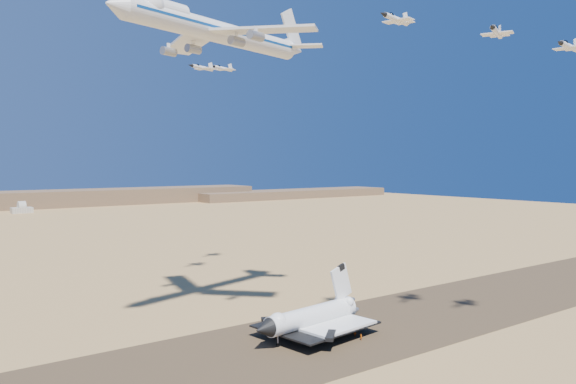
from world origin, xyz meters
TOP-DOWN VIEW (x-y plane):
  - ground at (0.00, 0.00)m, footprint 1200.00×1200.00m
  - runway at (0.00, 0.00)m, footprint 600.00×50.00m
  - ridgeline at (65.32, 527.31)m, footprint 960.00×90.00m
  - shuttle at (23.04, 3.10)m, footprint 39.49×27.46m
  - carrier_747 at (5.01, 26.17)m, footprint 78.87×58.95m
  - crew_a at (32.17, -7.75)m, footprint 0.50×0.68m
  - crew_b at (32.79, -1.69)m, footprint 0.62×0.93m
  - crew_c at (33.03, -4.44)m, footprint 1.02×0.88m
  - chase_jet_a at (34.69, -17.14)m, footprint 14.41×8.31m
  - chase_jet_b at (59.33, -30.30)m, footprint 14.69×8.87m
  - chase_jet_c at (70.01, -44.28)m, footprint 14.72×8.24m
  - chase_jet_d at (27.64, 76.04)m, footprint 13.82×8.15m
  - chase_jet_e at (47.08, 94.04)m, footprint 14.28×8.42m

SIDE VIEW (x-z plane):
  - ground at x=0.00m, z-range 0.00..0.00m
  - runway at x=0.00m, z-range 0.00..0.06m
  - crew_c at x=33.03m, z-range 0.06..1.61m
  - crew_a at x=32.17m, z-range 0.06..1.80m
  - crew_b at x=32.79m, z-range 0.06..1.84m
  - shuttle at x=23.04m, z-range -4.48..14.91m
  - ridgeline at x=65.32m, z-range -1.37..16.63m
  - chase_jet_c at x=70.01m, z-range 77.59..81.28m
  - chase_jet_b at x=59.33m, z-range 82.33..86.14m
  - chase_jet_d at x=27.64m, z-range 84.17..87.72m
  - chase_jet_a at x=34.69m, z-range 84.76..88.42m
  - carrier_747 at x=5.01m, z-range 77.70..97.41m
  - chase_jet_e at x=47.08m, z-range 88.16..91.82m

